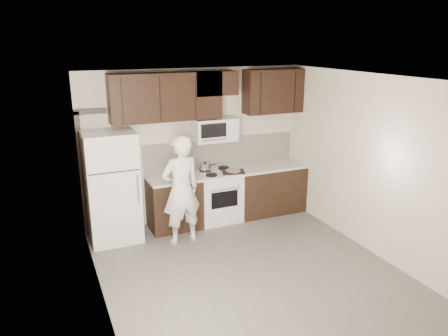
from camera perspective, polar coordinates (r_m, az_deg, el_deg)
floor at (r=6.33m, az=3.60°, el=-13.57°), size 4.50×4.50×0.00m
back_wall at (r=7.76m, az=-3.77°, el=2.93°), size 4.00×0.00×4.00m
ceiling at (r=5.50m, az=4.12°, el=11.56°), size 4.50×4.50×0.00m
counter_run at (r=7.97m, az=1.20°, el=-3.40°), size 2.95×0.64×0.91m
stove at (r=7.85m, az=-0.81°, el=-3.67°), size 0.76×0.66×0.94m
backsplash at (r=7.97m, az=-0.34°, el=2.07°), size 2.90×0.02×0.54m
upper_cabinets at (r=7.51m, az=-1.93°, el=9.72°), size 3.48×0.35×0.78m
microwave at (r=7.63m, az=-1.19°, el=5.03°), size 0.76×0.42×0.40m
refrigerator at (r=7.19m, az=-14.41°, el=-2.43°), size 0.80×0.76×1.80m
door_trim at (r=7.35m, az=-17.86°, el=0.55°), size 0.50×0.08×2.12m
saucepan at (r=7.76m, az=-2.47°, el=0.12°), size 0.32×0.19×0.18m
baking_tray at (r=7.69m, az=1.20°, el=-0.48°), size 0.46×0.39×0.02m
pizza at (r=7.69m, az=1.20°, el=-0.34°), size 0.33×0.33×0.02m
person at (r=6.91m, az=-5.62°, el=-2.87°), size 0.70×0.51×1.77m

